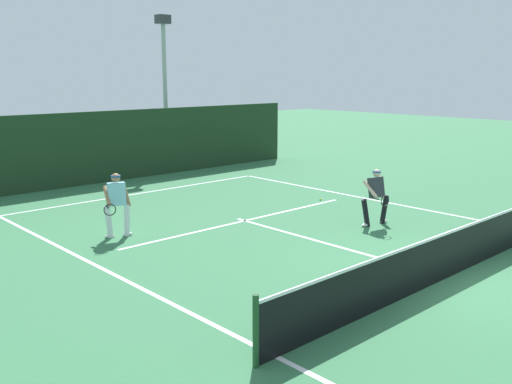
{
  "coord_description": "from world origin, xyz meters",
  "views": [
    {
      "loc": [
        -10.17,
        -5.32,
        3.99
      ],
      "look_at": [
        -0.38,
        5.25,
        1.0
      ],
      "focal_mm": 40.0,
      "sensor_mm": 36.0,
      "label": 1
    }
  ],
  "objects_px": {
    "tennis_ball_extra": "(320,199)",
    "light_pole": "(165,74)",
    "player_far": "(117,202)",
    "tennis_ball": "(108,218)",
    "player_near": "(376,195)"
  },
  "relations": [
    {
      "from": "player_far",
      "to": "tennis_ball_extra",
      "type": "distance_m",
      "value": 6.97
    },
    {
      "from": "tennis_ball",
      "to": "light_pole",
      "type": "relative_size",
      "value": 0.01
    },
    {
      "from": "player_near",
      "to": "light_pole",
      "type": "bearing_deg",
      "value": -87.91
    },
    {
      "from": "tennis_ball_extra",
      "to": "light_pole",
      "type": "xyz_separation_m",
      "value": [
        0.23,
        9.0,
        3.97
      ]
    },
    {
      "from": "player_near",
      "to": "player_far",
      "type": "distance_m",
      "value": 6.74
    },
    {
      "from": "player_far",
      "to": "light_pole",
      "type": "xyz_separation_m",
      "value": [
        7.12,
        8.32,
        3.12
      ]
    },
    {
      "from": "player_near",
      "to": "tennis_ball_extra",
      "type": "xyz_separation_m",
      "value": [
        1.23,
        2.99,
        -0.8
      ]
    },
    {
      "from": "tennis_ball",
      "to": "player_near",
      "type": "bearing_deg",
      "value": -47.24
    },
    {
      "from": "light_pole",
      "to": "player_far",
      "type": "bearing_deg",
      "value": -130.53
    },
    {
      "from": "tennis_ball_extra",
      "to": "light_pole",
      "type": "distance_m",
      "value": 9.84
    },
    {
      "from": "player_near",
      "to": "tennis_ball_extra",
      "type": "distance_m",
      "value": 3.33
    },
    {
      "from": "player_near",
      "to": "player_far",
      "type": "height_order",
      "value": "player_far"
    },
    {
      "from": "player_far",
      "to": "tennis_ball",
      "type": "relative_size",
      "value": 24.44
    },
    {
      "from": "player_near",
      "to": "player_far",
      "type": "bearing_deg",
      "value": -23.97
    },
    {
      "from": "player_near",
      "to": "tennis_ball",
      "type": "height_order",
      "value": "player_near"
    }
  ]
}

